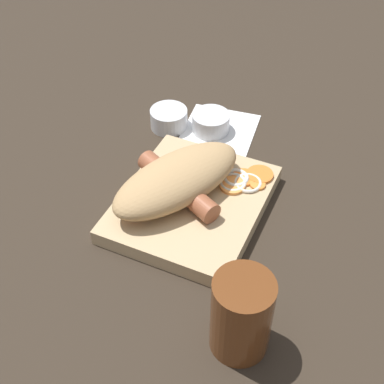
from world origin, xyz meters
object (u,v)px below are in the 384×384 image
(food_tray, at_px, (192,204))
(sausage, at_px, (179,184))
(bread_roll, at_px, (177,179))
(condiment_cup_far, at_px, (169,119))
(drink_glass, at_px, (241,315))
(condiment_cup_near, at_px, (211,124))

(food_tray, bearing_deg, sausage, 78.86)
(bread_roll, distance_m, condiment_cup_far, 0.17)
(sausage, bearing_deg, bread_roll, 176.82)
(food_tray, relative_size, sausage, 1.40)
(condiment_cup_far, bearing_deg, sausage, -149.32)
(food_tray, xyz_separation_m, sausage, (0.00, 0.02, 0.02))
(sausage, height_order, drink_glass, drink_glass)
(bread_roll, bearing_deg, drink_glass, -137.19)
(bread_roll, xyz_separation_m, sausage, (0.00, -0.00, -0.01))
(condiment_cup_far, relative_size, drink_glass, 0.58)
(bread_roll, bearing_deg, food_tray, -90.09)
(condiment_cup_near, height_order, drink_glass, drink_glass)
(sausage, relative_size, condiment_cup_far, 2.62)
(food_tray, xyz_separation_m, condiment_cup_far, (0.15, 0.10, 0.00))
(condiment_cup_near, relative_size, condiment_cup_far, 1.00)
(bread_roll, height_order, drink_glass, drink_glass)
(bread_roll, relative_size, condiment_cup_near, 3.64)
(food_tray, distance_m, condiment_cup_far, 0.18)
(condiment_cup_near, relative_size, drink_glass, 0.58)
(condiment_cup_near, bearing_deg, bread_roll, -172.19)
(bread_roll, bearing_deg, sausage, -3.18)
(condiment_cup_far, bearing_deg, drink_glass, -142.93)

